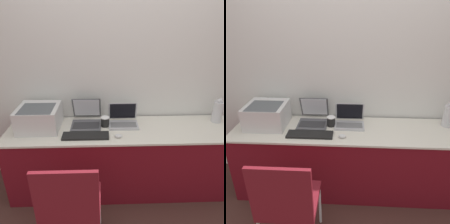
{
  "view_description": "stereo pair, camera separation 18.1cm",
  "coord_description": "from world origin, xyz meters",
  "views": [
    {
      "loc": [
        -0.18,
        -1.67,
        1.84
      ],
      "look_at": [
        -0.12,
        0.31,
        0.93
      ],
      "focal_mm": 35.0,
      "sensor_mm": 36.0,
      "label": 1
    },
    {
      "loc": [
        -0.0,
        -1.67,
        1.84
      ],
      "look_at": [
        -0.12,
        0.31,
        0.93
      ],
      "focal_mm": 35.0,
      "sensor_mm": 36.0,
      "label": 2
    }
  ],
  "objects": [
    {
      "name": "external_keyboard",
      "position": [
        -0.38,
        0.14,
        0.76
      ],
      "size": [
        0.45,
        0.14,
        0.02
      ],
      "color": "black",
      "rests_on": "table"
    },
    {
      "name": "metal_pitcher",
      "position": [
        1.03,
        0.42,
        0.87
      ],
      "size": [
        0.1,
        0.1,
        0.27
      ],
      "color": "silver",
      "rests_on": "table"
    },
    {
      "name": "laptop_right",
      "position": [
        0.01,
        0.39,
        0.8
      ],
      "size": [
        0.31,
        0.25,
        0.22
      ],
      "color": "#B7B7BC",
      "rests_on": "table"
    },
    {
      "name": "coffee_cup",
      "position": [
        -0.19,
        0.35,
        0.8
      ],
      "size": [
        0.09,
        0.09,
        0.1
      ],
      "color": "black",
      "rests_on": "table"
    },
    {
      "name": "laptop_left",
      "position": [
        -0.39,
        0.41,
        0.8
      ],
      "size": [
        0.31,
        0.35,
        0.26
      ],
      "color": "#4C4C51",
      "rests_on": "table"
    },
    {
      "name": "table",
      "position": [
        0.0,
        0.28,
        0.37
      ],
      "size": [
        2.38,
        0.59,
        0.75
      ],
      "color": "maroon",
      "rests_on": "ground_plane"
    },
    {
      "name": "wall_back",
      "position": [
        0.0,
        0.62,
        1.3
      ],
      "size": [
        8.0,
        0.05,
        2.6
      ],
      "color": "silver",
      "rests_on": "ground_plane"
    },
    {
      "name": "ground_plane",
      "position": [
        0.0,
        0.0,
        0.0
      ],
      "size": [
        14.0,
        14.0,
        0.0
      ],
      "primitive_type": "plane",
      "color": "#472823"
    },
    {
      "name": "mouse",
      "position": [
        -0.06,
        0.12,
        0.76
      ],
      "size": [
        0.07,
        0.05,
        0.03
      ],
      "color": "silver",
      "rests_on": "table"
    },
    {
      "name": "printer",
      "position": [
        -0.85,
        0.33,
        0.87
      ],
      "size": [
        0.4,
        0.39,
        0.23
      ],
      "color": "silver",
      "rests_on": "table"
    },
    {
      "name": "chair",
      "position": [
        -0.45,
        -0.48,
        0.56
      ],
      "size": [
        0.44,
        0.41,
        0.94
      ],
      "color": "maroon",
      "rests_on": "ground_plane"
    }
  ]
}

